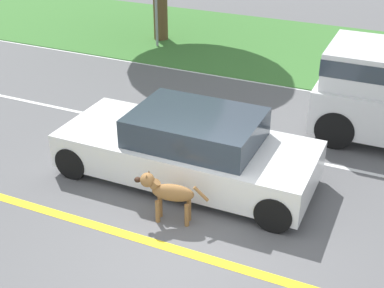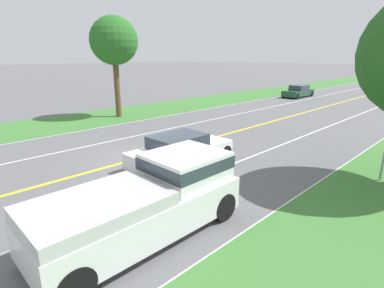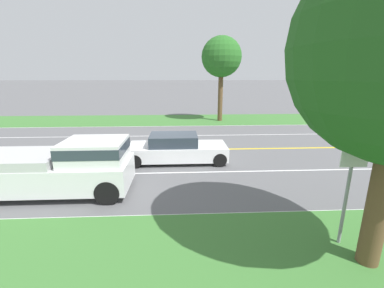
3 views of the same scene
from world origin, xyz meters
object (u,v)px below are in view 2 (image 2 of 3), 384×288
(ego_car, at_px, (181,151))
(oncoming_car, at_px, (298,91))
(dog, at_px, (157,147))
(pickup_truck, at_px, (148,199))
(roadside_tree_left_near, at_px, (114,41))

(ego_car, relative_size, oncoming_car, 1.05)
(dog, distance_m, oncoming_car, 25.88)
(oncoming_car, bearing_deg, pickup_truck, 109.61)
(dog, bearing_deg, ego_car, -2.07)
(oncoming_car, bearing_deg, roadside_tree_left_near, 78.93)
(oncoming_car, distance_m, roadside_tree_left_near, 22.08)
(roadside_tree_left_near, bearing_deg, dog, -22.45)
(ego_car, relative_size, roadside_tree_left_near, 0.64)
(oncoming_car, xyz_separation_m, roadside_tree_left_near, (-4.13, -21.13, 4.91))
(ego_car, height_order, dog, ego_car)
(roadside_tree_left_near, bearing_deg, pickup_truck, -28.82)
(ego_car, xyz_separation_m, dog, (-1.33, -0.23, -0.07))
(pickup_truck, bearing_deg, oncoming_car, 109.61)
(pickup_truck, bearing_deg, roadside_tree_left_near, 151.18)
(pickup_truck, height_order, oncoming_car, pickup_truck)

